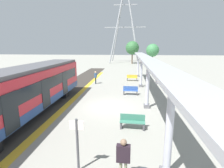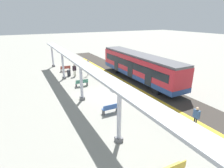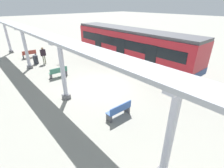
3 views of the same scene
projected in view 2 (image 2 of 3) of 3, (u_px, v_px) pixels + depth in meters
The scene contains 16 objects.
ground_plane at pixel (111, 94), 19.66m from camera, with size 176.00×176.00×0.00m, color gray.
tactile_edge_strip at pixel (137, 88), 21.14m from camera, with size 0.54×38.00×0.01m, color gold.
trackbed at pixel (149, 86), 21.95m from camera, with size 3.20×50.00×0.01m, color #38332D.
train_near_carriage at pixel (139, 67), 23.29m from camera, with size 2.65×14.47×3.48m.
canopy_pillar_nearest at pixel (52, 56), 30.04m from camera, with size 1.10×0.44×3.75m.
canopy_pillar_second at pixel (63, 65), 23.87m from camera, with size 1.10×0.44×3.75m.
canopy_pillar_third at pixel (81, 82), 17.58m from camera, with size 1.10×0.44×3.75m.
canopy_pillar_fourth at pixel (119, 116), 11.40m from camera, with size 1.10×0.44×3.75m.
canopy_beam at pixel (80, 62), 17.00m from camera, with size 1.20×30.50×0.16m, color #A8AAB2.
bench_near_end at pixel (82, 83), 21.68m from camera, with size 1.52×0.51×0.86m.
bench_far_end at pixel (65, 68), 27.87m from camera, with size 1.52×0.50×0.86m.
bench_extra_slot at pixel (111, 108), 15.48m from camera, with size 1.51×0.47×0.86m.
trash_bin at pixel (69, 73), 25.54m from camera, with size 0.48×0.48×0.88m, color #2D2F37.
platform_info_sign at pixel (88, 66), 25.55m from camera, with size 0.56×0.10×2.20m.
passenger_waiting_near_edge at pixel (196, 115), 13.25m from camera, with size 0.27×0.50×1.67m.
passenger_by_the_benches at pixel (74, 69), 25.21m from camera, with size 0.50×0.24×1.72m.
Camera 2 is at (8.27, 16.13, 7.68)m, focal length 29.08 mm.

